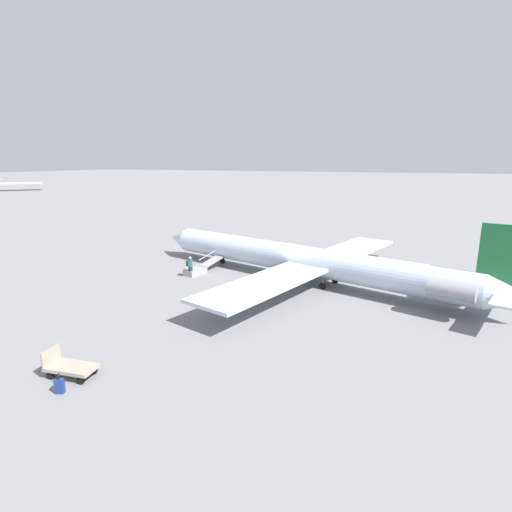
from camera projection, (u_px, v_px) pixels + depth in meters
ground_plane at (300, 280)px, 32.14m from camera, size 600.00×600.00×0.00m
airplane_main at (310, 261)px, 31.21m from camera, size 31.02×24.31×5.87m
boarding_stairs at (199, 269)px, 33.98m from camera, size 2.00×4.14×1.54m
passenger at (190, 265)px, 32.78m from camera, size 0.41×0.56×1.74m
luggage_cart at (69, 367)px, 17.77m from camera, size 2.34×1.41×1.22m
suitcase at (59, 386)px, 16.50m from camera, size 0.41×0.33×0.88m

